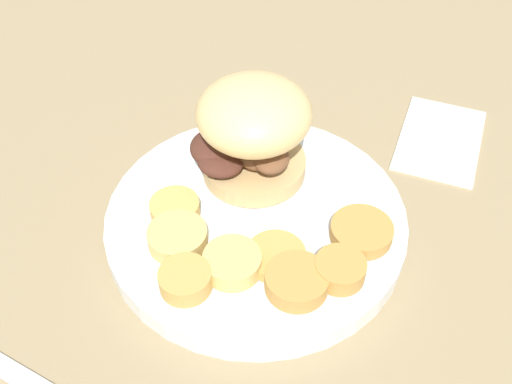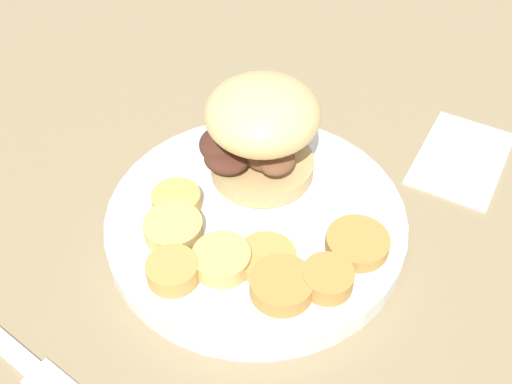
# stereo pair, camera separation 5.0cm
# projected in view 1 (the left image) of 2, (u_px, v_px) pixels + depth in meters

# --- Properties ---
(ground_plane) EXTENTS (4.00, 4.00, 0.00)m
(ground_plane) POSITION_uv_depth(u_px,v_px,m) (256.00, 229.00, 0.54)
(ground_plane) COLOR #937F5B
(dinner_plate) EXTENTS (0.26, 0.26, 0.02)m
(dinner_plate) POSITION_uv_depth(u_px,v_px,m) (256.00, 220.00, 0.53)
(dinner_plate) COLOR white
(dinner_plate) RESTS_ON ground_plane
(sandwich) EXTENTS (0.12, 0.10, 0.10)m
(sandwich) POSITION_uv_depth(u_px,v_px,m) (253.00, 129.00, 0.52)
(sandwich) COLOR tan
(sandwich) RESTS_ON dinner_plate
(potato_round_0) EXTENTS (0.05, 0.05, 0.02)m
(potato_round_0) POSITION_uv_depth(u_px,v_px,m) (232.00, 263.00, 0.47)
(potato_round_0) COLOR #DBB766
(potato_round_0) RESTS_ON dinner_plate
(potato_round_1) EXTENTS (0.05, 0.05, 0.01)m
(potato_round_1) POSITION_uv_depth(u_px,v_px,m) (362.00, 232.00, 0.50)
(potato_round_1) COLOR #BC8942
(potato_round_1) RESTS_ON dinner_plate
(potato_round_2) EXTENTS (0.05, 0.05, 0.01)m
(potato_round_2) POSITION_uv_depth(u_px,v_px,m) (276.00, 256.00, 0.48)
(potato_round_2) COLOR tan
(potato_round_2) RESTS_ON dinner_plate
(potato_round_3) EXTENTS (0.05, 0.05, 0.02)m
(potato_round_3) POSITION_uv_depth(u_px,v_px,m) (178.00, 237.00, 0.49)
(potato_round_3) COLOR #DBB766
(potato_round_3) RESTS_ON dinner_plate
(potato_round_4) EXTENTS (0.04, 0.04, 0.01)m
(potato_round_4) POSITION_uv_depth(u_px,v_px,m) (175.00, 208.00, 0.51)
(potato_round_4) COLOR tan
(potato_round_4) RESTS_ON dinner_plate
(potato_round_5) EXTENTS (0.04, 0.04, 0.02)m
(potato_round_5) POSITION_uv_depth(u_px,v_px,m) (185.00, 280.00, 0.46)
(potato_round_5) COLOR tan
(potato_round_5) RESTS_ON dinner_plate
(potato_round_6) EXTENTS (0.05, 0.05, 0.02)m
(potato_round_6) POSITION_uv_depth(u_px,v_px,m) (297.00, 281.00, 0.46)
(potato_round_6) COLOR #BC8942
(potato_round_6) RESTS_ON dinner_plate
(potato_round_7) EXTENTS (0.04, 0.04, 0.02)m
(potato_round_7) POSITION_uv_depth(u_px,v_px,m) (340.00, 270.00, 0.47)
(potato_round_7) COLOR #BC8942
(potato_round_7) RESTS_ON dinner_plate
(fork) EXTENTS (0.15, 0.10, 0.00)m
(fork) POSITION_uv_depth(u_px,v_px,m) (28.00, 382.00, 0.43)
(fork) COLOR silver
(fork) RESTS_ON ground_plane
(napkin) EXTENTS (0.12, 0.14, 0.01)m
(napkin) POSITION_uv_depth(u_px,v_px,m) (440.00, 138.00, 0.62)
(napkin) COLOR white
(napkin) RESTS_ON ground_plane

